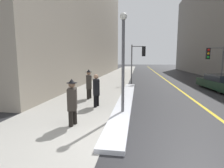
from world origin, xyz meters
TOP-DOWN VIEW (x-y plane):
  - ground_plane at (0.00, 0.00)m, footprint 160.00×160.00m
  - sidewalk_slab at (-2.00, 15.00)m, footprint 4.00×80.00m
  - road_centre_stripe at (4.00, 15.00)m, footprint 0.16×80.00m
  - snow_bank_curb at (0.22, 4.95)m, footprint 0.75×11.29m
  - lamp_post at (0.27, 2.49)m, footprint 0.28×0.28m
  - traffic_light_near at (0.95, 11.96)m, footprint 1.30×0.46m
  - traffic_light_far at (6.83, 10.72)m, footprint 1.31×0.33m
  - pedestrian_trailing at (-1.31, 1.00)m, footprint 0.42×0.56m
  - pedestrian_nearside at (-1.08, 3.48)m, footprint 0.43×0.57m
  - pedestrian_in_fedora at (-1.90, 5.09)m, footprint 0.44×0.59m
  - parked_car_dark_green at (6.99, 9.28)m, footprint 2.12×4.79m

SIDE VIEW (x-z plane):
  - ground_plane at x=0.00m, z-range 0.00..0.00m
  - road_centre_stripe at x=4.00m, z-range 0.00..0.00m
  - sidewalk_slab at x=-2.00m, z-range 0.00..0.01m
  - snow_bank_curb at x=0.22m, z-range 0.00..0.13m
  - parked_car_dark_green at x=6.99m, z-range -0.03..1.16m
  - pedestrian_nearside at x=-1.08m, z-range 0.09..1.66m
  - pedestrian_trailing at x=-1.31m, z-range 0.08..1.69m
  - pedestrian_in_fedora at x=-1.90m, z-range 0.08..1.78m
  - traffic_light_far at x=6.83m, z-range 0.73..4.07m
  - lamp_post at x=0.27m, z-range 0.46..4.50m
  - traffic_light_near at x=0.95m, z-range 0.80..4.41m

